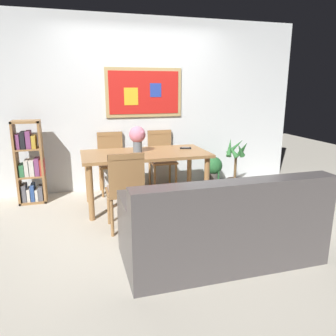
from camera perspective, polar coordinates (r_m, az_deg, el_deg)
The scene contains 12 objects.
ground_plane at distance 4.03m, azimuth -0.38°, elevation -8.94°, with size 12.00×12.00×0.00m, color beige.
wall_back_with_painting at distance 5.14m, azimuth -4.94°, elevation 11.04°, with size 5.20×0.14×2.60m.
dining_table at distance 4.32m, azimuth -4.01°, elevation 1.56°, with size 1.66×0.84×0.73m.
dining_chair_far_right at distance 5.12m, azimuth -1.21°, elevation 2.41°, with size 0.40×0.41×0.91m.
dining_chair_far_left at distance 4.98m, azimuth -9.99°, elevation 1.87°, with size 0.40×0.41×0.91m.
dining_chair_near_left at distance 3.55m, azimuth -7.50°, elevation -3.06°, with size 0.40×0.41×0.91m.
leather_couch at distance 3.07m, azimuth 9.58°, elevation -10.48°, with size 1.80×0.84×0.84m.
bookshelf at distance 4.83m, azimuth -23.13°, elevation 0.45°, with size 0.36×0.28×1.14m.
potted_ivy at distance 5.34m, azimuth 8.00°, elevation -0.24°, with size 0.29×0.29×0.53m.
potted_palm at distance 5.06m, azimuth 11.76°, elevation -0.50°, with size 0.37×0.37×0.83m.
flower_vase at distance 4.27m, azimuth -5.43°, elevation 5.56°, with size 0.22×0.22×0.35m.
tv_remote at distance 4.55m, azimuth 3.11°, elevation 3.55°, with size 0.16×0.08×0.02m.
Camera 1 is at (-1.00, -3.57, 1.58)m, focal length 34.52 mm.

